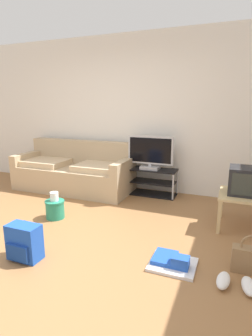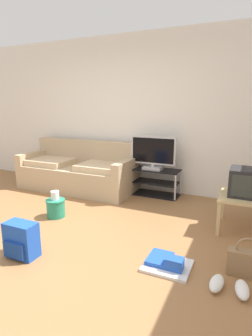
{
  "view_description": "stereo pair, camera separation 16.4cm",
  "coord_description": "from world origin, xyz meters",
  "px_view_note": "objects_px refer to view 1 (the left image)",
  "views": [
    {
      "loc": [
        1.85,
        -2.19,
        1.52
      ],
      "look_at": [
        0.54,
        1.08,
        0.69
      ],
      "focal_mm": 29.12,
      "sensor_mm": 36.0,
      "label": 1
    },
    {
      "loc": [
        2.0,
        -2.13,
        1.52
      ],
      "look_at": [
        0.54,
        1.08,
        0.69
      ],
      "focal_mm": 29.12,
      "sensor_mm": 36.0,
      "label": 2
    }
  ],
  "objects_px": {
    "tv_stand": "(150,182)",
    "side_table": "(244,199)",
    "backpack": "(24,242)",
    "crt_tv": "(246,181)",
    "couch": "(75,172)",
    "cleaning_bucket": "(55,208)",
    "handbag": "(251,259)",
    "floor_tray": "(172,262)",
    "flat_tv": "(150,153)",
    "sneakers_pair": "(236,283)"
  },
  "relations": [
    {
      "from": "backpack",
      "to": "crt_tv",
      "type": "bearing_deg",
      "value": 41.22
    },
    {
      "from": "handbag",
      "to": "cleaning_bucket",
      "type": "relative_size",
      "value": 1.01
    },
    {
      "from": "flat_tv",
      "to": "crt_tv",
      "type": "height_order",
      "value": "flat_tv"
    },
    {
      "from": "tv_stand",
      "to": "sneakers_pair",
      "type": "relative_size",
      "value": 2.67
    },
    {
      "from": "side_table",
      "to": "floor_tray",
      "type": "bearing_deg",
      "value": -118.76
    },
    {
      "from": "handbag",
      "to": "floor_tray",
      "type": "distance_m",
      "value": 0.72
    },
    {
      "from": "handbag",
      "to": "sneakers_pair",
      "type": "height_order",
      "value": "handbag"
    },
    {
      "from": "handbag",
      "to": "sneakers_pair",
      "type": "relative_size",
      "value": 1.11
    },
    {
      "from": "backpack",
      "to": "sneakers_pair",
      "type": "distance_m",
      "value": 2.0
    },
    {
      "from": "couch",
      "to": "sneakers_pair",
      "type": "bearing_deg",
      "value": -34.5
    },
    {
      "from": "couch",
      "to": "handbag",
      "type": "height_order",
      "value": "couch"
    },
    {
      "from": "backpack",
      "to": "floor_tray",
      "type": "distance_m",
      "value": 1.47
    },
    {
      "from": "sneakers_pair",
      "to": "flat_tv",
      "type": "bearing_deg",
      "value": 123.84
    },
    {
      "from": "flat_tv",
      "to": "crt_tv",
      "type": "relative_size",
      "value": 1.9
    },
    {
      "from": "couch",
      "to": "cleaning_bucket",
      "type": "relative_size",
      "value": 5.74
    },
    {
      "from": "tv_stand",
      "to": "handbag",
      "type": "bearing_deg",
      "value": -50.14
    },
    {
      "from": "couch",
      "to": "cleaning_bucket",
      "type": "bearing_deg",
      "value": -69.73
    },
    {
      "from": "cleaning_bucket",
      "to": "floor_tray",
      "type": "bearing_deg",
      "value": -17.09
    },
    {
      "from": "couch",
      "to": "crt_tv",
      "type": "height_order",
      "value": "couch"
    },
    {
      "from": "handbag",
      "to": "crt_tv",
      "type": "bearing_deg",
      "value": 93.41
    },
    {
      "from": "handbag",
      "to": "floor_tray",
      "type": "bearing_deg",
      "value": -166.37
    },
    {
      "from": "tv_stand",
      "to": "side_table",
      "type": "height_order",
      "value": "tv_stand"
    },
    {
      "from": "side_table",
      "to": "handbag",
      "type": "height_order",
      "value": "side_table"
    },
    {
      "from": "crt_tv",
      "to": "floor_tray",
      "type": "height_order",
      "value": "crt_tv"
    },
    {
      "from": "couch",
      "to": "side_table",
      "type": "xyz_separation_m",
      "value": [
        2.83,
        -0.63,
        0.07
      ]
    },
    {
      "from": "backpack",
      "to": "handbag",
      "type": "bearing_deg",
      "value": 18.99
    },
    {
      "from": "crt_tv",
      "to": "handbag",
      "type": "relative_size",
      "value": 1.08
    },
    {
      "from": "flat_tv",
      "to": "handbag",
      "type": "bearing_deg",
      "value": -49.79
    },
    {
      "from": "crt_tv",
      "to": "tv_stand",
      "type": "bearing_deg",
      "value": 150.54
    },
    {
      "from": "sneakers_pair",
      "to": "floor_tray",
      "type": "height_order",
      "value": "floor_tray"
    },
    {
      "from": "tv_stand",
      "to": "backpack",
      "type": "xyz_separation_m",
      "value": [
        -0.57,
        -2.42,
        -0.05
      ]
    },
    {
      "from": "cleaning_bucket",
      "to": "sneakers_pair",
      "type": "height_order",
      "value": "cleaning_bucket"
    },
    {
      "from": "crt_tv",
      "to": "floor_tray",
      "type": "relative_size",
      "value": 0.92
    },
    {
      "from": "tv_stand",
      "to": "floor_tray",
      "type": "height_order",
      "value": "tv_stand"
    },
    {
      "from": "flat_tv",
      "to": "sneakers_pair",
      "type": "xyz_separation_m",
      "value": [
        1.4,
        -2.09,
        -0.68
      ]
    },
    {
      "from": "backpack",
      "to": "sneakers_pair",
      "type": "bearing_deg",
      "value": 11.95
    },
    {
      "from": "tv_stand",
      "to": "sneakers_pair",
      "type": "xyz_separation_m",
      "value": [
        1.4,
        -2.11,
        -0.18
      ]
    },
    {
      "from": "crt_tv",
      "to": "sneakers_pair",
      "type": "distance_m",
      "value": 1.41
    },
    {
      "from": "sneakers_pair",
      "to": "floor_tray",
      "type": "xyz_separation_m",
      "value": [
        -0.57,
        0.12,
        -0.01
      ]
    },
    {
      "from": "couch",
      "to": "tv_stand",
      "type": "bearing_deg",
      "value": 8.77
    },
    {
      "from": "side_table",
      "to": "crt_tv",
      "type": "bearing_deg",
      "value": 90.0
    },
    {
      "from": "crt_tv",
      "to": "cleaning_bucket",
      "type": "bearing_deg",
      "value": -165.09
    },
    {
      "from": "cleaning_bucket",
      "to": "floor_tray",
      "type": "relative_size",
      "value": 0.84
    },
    {
      "from": "sneakers_pair",
      "to": "side_table",
      "type": "bearing_deg",
      "value": 87.19
    },
    {
      "from": "couch",
      "to": "flat_tv",
      "type": "distance_m",
      "value": 1.44
    },
    {
      "from": "sneakers_pair",
      "to": "couch",
      "type": "bearing_deg",
      "value": 145.5
    },
    {
      "from": "backpack",
      "to": "side_table",
      "type": "bearing_deg",
      "value": 40.94
    },
    {
      "from": "tv_stand",
      "to": "crt_tv",
      "type": "bearing_deg",
      "value": -29.46
    },
    {
      "from": "handbag",
      "to": "couch",
      "type": "bearing_deg",
      "value": 150.81
    },
    {
      "from": "tv_stand",
      "to": "side_table",
      "type": "relative_size",
      "value": 1.51
    }
  ]
}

